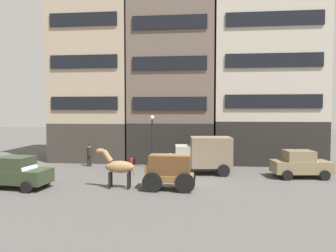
{
  "coord_description": "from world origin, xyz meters",
  "views": [
    {
      "loc": [
        1.33,
        -17.96,
        4.47
      ],
      "look_at": [
        -0.68,
        1.94,
        3.46
      ],
      "focal_mm": 32.15,
      "sensor_mm": 36.0,
      "label": 1
    }
  ],
  "objects_px": {
    "cargo_wagon": "(169,170)",
    "draft_horse": "(118,166)",
    "streetlamp_curbside": "(152,134)",
    "delivery_truck_near": "(203,154)",
    "sedan_dark": "(17,172)",
    "fire_hydrant_curbside": "(131,163)",
    "pedestrian_officer": "(89,154)",
    "sedan_light": "(300,164)"
  },
  "relations": [
    {
      "from": "sedan_light",
      "to": "streetlamp_curbside",
      "type": "height_order",
      "value": "streetlamp_curbside"
    },
    {
      "from": "streetlamp_curbside",
      "to": "sedan_light",
      "type": "bearing_deg",
      "value": -12.17
    },
    {
      "from": "sedan_light",
      "to": "pedestrian_officer",
      "type": "xyz_separation_m",
      "value": [
        -15.52,
        2.55,
        0.07
      ]
    },
    {
      "from": "sedan_dark",
      "to": "sedan_light",
      "type": "height_order",
      "value": "same"
    },
    {
      "from": "cargo_wagon",
      "to": "pedestrian_officer",
      "type": "xyz_separation_m",
      "value": [
        -7.07,
        6.48,
        -0.17
      ]
    },
    {
      "from": "cargo_wagon",
      "to": "pedestrian_officer",
      "type": "bearing_deg",
      "value": 137.5
    },
    {
      "from": "cargo_wagon",
      "to": "draft_horse",
      "type": "xyz_separation_m",
      "value": [
        -2.95,
        0.0,
        0.12
      ]
    },
    {
      "from": "sedan_light",
      "to": "streetlamp_curbside",
      "type": "relative_size",
      "value": 0.93
    },
    {
      "from": "cargo_wagon",
      "to": "delivery_truck_near",
      "type": "xyz_separation_m",
      "value": [
        1.96,
        4.51,
        0.28
      ]
    },
    {
      "from": "sedan_light",
      "to": "sedan_dark",
      "type": "bearing_deg",
      "value": -165.38
    },
    {
      "from": "sedan_dark",
      "to": "fire_hydrant_curbside",
      "type": "relative_size",
      "value": 4.65
    },
    {
      "from": "delivery_truck_near",
      "to": "pedestrian_officer",
      "type": "xyz_separation_m",
      "value": [
        -9.03,
        1.97,
        -0.44
      ]
    },
    {
      "from": "cargo_wagon",
      "to": "draft_horse",
      "type": "height_order",
      "value": "draft_horse"
    },
    {
      "from": "sedan_light",
      "to": "cargo_wagon",
      "type": "bearing_deg",
      "value": -155.01
    },
    {
      "from": "delivery_truck_near",
      "to": "sedan_dark",
      "type": "distance_m",
      "value": 11.86
    },
    {
      "from": "cargo_wagon",
      "to": "sedan_light",
      "type": "distance_m",
      "value": 9.32
    },
    {
      "from": "sedan_light",
      "to": "pedestrian_officer",
      "type": "distance_m",
      "value": 15.73
    },
    {
      "from": "sedan_dark",
      "to": "fire_hydrant_curbside",
      "type": "bearing_deg",
      "value": 51.75
    },
    {
      "from": "pedestrian_officer",
      "to": "sedan_light",
      "type": "bearing_deg",
      "value": -9.31
    },
    {
      "from": "streetlamp_curbside",
      "to": "fire_hydrant_curbside",
      "type": "distance_m",
      "value": 2.79
    },
    {
      "from": "delivery_truck_near",
      "to": "draft_horse",
      "type": "bearing_deg",
      "value": -137.41
    },
    {
      "from": "sedan_dark",
      "to": "pedestrian_officer",
      "type": "height_order",
      "value": "sedan_dark"
    },
    {
      "from": "draft_horse",
      "to": "fire_hydrant_curbside",
      "type": "xyz_separation_m",
      "value": [
        -0.6,
        6.05,
        -0.84
      ]
    },
    {
      "from": "sedan_dark",
      "to": "pedestrian_officer",
      "type": "relative_size",
      "value": 2.15
    },
    {
      "from": "draft_horse",
      "to": "streetlamp_curbside",
      "type": "xyz_separation_m",
      "value": [
        1.05,
        6.17,
        1.4
      ]
    },
    {
      "from": "delivery_truck_near",
      "to": "pedestrian_officer",
      "type": "bearing_deg",
      "value": 167.71
    },
    {
      "from": "streetlamp_curbside",
      "to": "fire_hydrant_curbside",
      "type": "relative_size",
      "value": 4.96
    },
    {
      "from": "streetlamp_curbside",
      "to": "fire_hydrant_curbside",
      "type": "xyz_separation_m",
      "value": [
        -1.65,
        -0.12,
        -2.24
      ]
    },
    {
      "from": "cargo_wagon",
      "to": "fire_hydrant_curbside",
      "type": "bearing_deg",
      "value": 120.39
    },
    {
      "from": "sedan_dark",
      "to": "sedan_light",
      "type": "distance_m",
      "value": 17.77
    },
    {
      "from": "draft_horse",
      "to": "fire_hydrant_curbside",
      "type": "relative_size",
      "value": 2.82
    },
    {
      "from": "cargo_wagon",
      "to": "sedan_light",
      "type": "xyz_separation_m",
      "value": [
        8.44,
        3.94,
        -0.23
      ]
    },
    {
      "from": "sedan_light",
      "to": "fire_hydrant_curbside",
      "type": "height_order",
      "value": "sedan_light"
    },
    {
      "from": "cargo_wagon",
      "to": "sedan_dark",
      "type": "relative_size",
      "value": 0.76
    },
    {
      "from": "cargo_wagon",
      "to": "pedestrian_officer",
      "type": "distance_m",
      "value": 9.6
    },
    {
      "from": "sedan_light",
      "to": "pedestrian_officer",
      "type": "bearing_deg",
      "value": 170.69
    },
    {
      "from": "delivery_truck_near",
      "to": "sedan_light",
      "type": "relative_size",
      "value": 1.17
    },
    {
      "from": "draft_horse",
      "to": "delivery_truck_near",
      "type": "xyz_separation_m",
      "value": [
        4.91,
        4.51,
        0.15
      ]
    },
    {
      "from": "draft_horse",
      "to": "sedan_dark",
      "type": "xyz_separation_m",
      "value": [
        -5.8,
        -0.55,
        -0.36
      ]
    },
    {
      "from": "delivery_truck_near",
      "to": "sedan_dark",
      "type": "bearing_deg",
      "value": -154.71
    },
    {
      "from": "sedan_dark",
      "to": "streetlamp_curbside",
      "type": "height_order",
      "value": "streetlamp_curbside"
    },
    {
      "from": "pedestrian_officer",
      "to": "fire_hydrant_curbside",
      "type": "distance_m",
      "value": 3.6
    }
  ]
}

